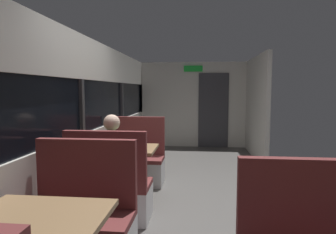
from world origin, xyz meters
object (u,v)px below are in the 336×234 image
at_px(dining_table_near_window, 37,231).
at_px(bench_mid_window_facing_end, 110,193).
at_px(bench_near_window_facing_entry, 81,227).
at_px(dining_table_mid_window, 124,154).
at_px(seated_passenger, 112,174).
at_px(bench_mid_window_facing_entry, 135,164).

height_order(dining_table_near_window, bench_mid_window_facing_end, bench_mid_window_facing_end).
bearing_deg(bench_near_window_facing_entry, dining_table_near_window, -90.00).
relative_size(dining_table_mid_window, bench_mid_window_facing_end, 0.82).
height_order(bench_near_window_facing_entry, dining_table_mid_window, bench_near_window_facing_entry).
distance_m(bench_near_window_facing_entry, seated_passenger, 0.98).
bearing_deg(dining_table_mid_window, bench_near_window_facing_entry, -90.00).
distance_m(dining_table_near_window, bench_mid_window_facing_entry, 3.00).
bearing_deg(bench_mid_window_facing_end, seated_passenger, 90.00).
distance_m(bench_mid_window_facing_end, seated_passenger, 0.22).
xyz_separation_m(dining_table_near_window, bench_mid_window_facing_end, (0.00, 1.59, -0.31)).
bearing_deg(dining_table_mid_window, bench_mid_window_facing_end, -90.00).
height_order(bench_mid_window_facing_entry, seated_passenger, seated_passenger).
relative_size(bench_near_window_facing_entry, seated_passenger, 0.87).
bearing_deg(seated_passenger, dining_table_mid_window, 90.00).
height_order(dining_table_near_window, dining_table_mid_window, same).
relative_size(bench_near_window_facing_entry, bench_mid_window_facing_entry, 1.00).
height_order(bench_near_window_facing_entry, bench_mid_window_facing_end, same).
distance_m(dining_table_near_window, seated_passenger, 1.66).
bearing_deg(bench_mid_window_facing_end, dining_table_near_window, -90.00).
xyz_separation_m(bench_mid_window_facing_entry, seated_passenger, (0.00, -1.33, 0.21)).
bearing_deg(dining_table_mid_window, seated_passenger, -90.00).
distance_m(bench_near_window_facing_entry, bench_mid_window_facing_end, 0.89).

